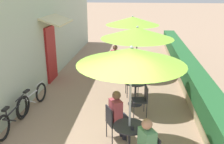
{
  "coord_description": "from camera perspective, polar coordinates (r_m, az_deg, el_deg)",
  "views": [
    {
      "loc": [
        0.92,
        -3.01,
        3.46
      ],
      "look_at": [
        0.15,
        4.21,
        1.0
      ],
      "focal_mm": 40.0,
      "sensor_mm": 36.0,
      "label": 1
    }
  ],
  "objects": [
    {
      "name": "bicycle_second",
      "position": [
        7.84,
        -17.69,
        -5.8
      ],
      "size": [
        0.25,
        1.63,
        0.7
      ],
      "rotation": [
        0.0,
        0.0,
        -0.12
      ],
      "color": "black",
      "rests_on": "ground_plane"
    },
    {
      "name": "cafe_chair_mid_left",
      "position": [
        7.09,
        6.91,
        -5.95
      ],
      "size": [
        0.47,
        0.47,
        0.87
      ],
      "rotation": [
        0.0,
        0.0,
        8.04
      ],
      "color": "#232328",
      "rests_on": "ground_plane"
    },
    {
      "name": "patio_table_mid",
      "position": [
        7.7,
        5.38,
        -3.97
      ],
      "size": [
        0.68,
        0.68,
        0.74
      ],
      "color": "#28282D",
      "rests_on": "ground_plane"
    },
    {
      "name": "patio_umbrella_mid",
      "position": [
        7.21,
        5.79,
        8.84
      ],
      "size": [
        2.09,
        2.09,
        2.44
      ],
      "color": "#B7B7BC",
      "rests_on": "ground_plane"
    },
    {
      "name": "coffee_cup_near",
      "position": [
        5.17,
        4.65,
        -12.51
      ],
      "size": [
        0.07,
        0.07,
        0.09
      ],
      "color": "#232328",
      "rests_on": "patio_table_near"
    },
    {
      "name": "bicycle_leaning",
      "position": [
        6.94,
        -21.72,
        -9.5
      ],
      "size": [
        0.1,
        1.66,
        0.72
      ],
      "rotation": [
        0.0,
        0.0,
        0.01
      ],
      "color": "black",
      "rests_on": "ground_plane"
    },
    {
      "name": "planter_hedge",
      "position": [
        10.15,
        16.2,
        1.2
      ],
      "size": [
        0.6,
        12.27,
        1.01
      ],
      "color": "tan",
      "rests_on": "ground_plane"
    },
    {
      "name": "cafe_chair_far_right",
      "position": [
        10.34,
        8.27,
        1.97
      ],
      "size": [
        0.42,
        0.42,
        0.87
      ],
      "rotation": [
        0.0,
        0.0,
        9.36
      ],
      "color": "#232328",
      "rests_on": "ground_plane"
    },
    {
      "name": "patio_table_near",
      "position": [
        5.44,
        3.96,
        -14.3
      ],
      "size": [
        0.68,
        0.68,
        0.74
      ],
      "color": "#28282D",
      "rests_on": "ground_plane"
    },
    {
      "name": "cafe_chair_far_left",
      "position": [
        10.31,
        0.65,
        2.11
      ],
      "size": [
        0.42,
        0.42,
        0.87
      ],
      "rotation": [
        0.0,
        0.0,
        6.22
      ],
      "color": "#232328",
      "rests_on": "ground_plane"
    },
    {
      "name": "cafe_chair_mid_right",
      "position": [
        8.31,
        4.08,
        -2.09
      ],
      "size": [
        0.47,
        0.47,
        0.87
      ],
      "rotation": [
        0.0,
        0.0,
        11.18
      ],
      "color": "#232328",
      "rests_on": "ground_plane"
    },
    {
      "name": "coffee_cup_mid",
      "position": [
        7.68,
        5.56,
        -1.78
      ],
      "size": [
        0.07,
        0.07,
        0.09
      ],
      "color": "teal",
      "rests_on": "patio_table_mid"
    },
    {
      "name": "coffee_cup_far",
      "position": [
        10.3,
        4.74,
        3.58
      ],
      "size": [
        0.07,
        0.07,
        0.09
      ],
      "color": "white",
      "rests_on": "patio_table_far"
    },
    {
      "name": "cafe_facade_wall",
      "position": [
        10.21,
        -14.03,
        10.45
      ],
      "size": [
        0.98,
        13.27,
        4.2
      ],
      "color": "#B2C1AD",
      "rests_on": "ground_plane"
    },
    {
      "name": "patio_table_far",
      "position": [
        10.3,
        4.46,
        1.97
      ],
      "size": [
        0.68,
        0.68,
        0.74
      ],
      "color": "#28282D",
      "rests_on": "ground_plane"
    },
    {
      "name": "patio_umbrella_near",
      "position": [
        4.72,
        4.43,
        3.62
      ],
      "size": [
        2.09,
        2.09,
        2.44
      ],
      "color": "#B7B7BC",
      "rests_on": "ground_plane"
    },
    {
      "name": "seated_patron_near_left",
      "position": [
        5.89,
        1.34,
        -9.4
      ],
      "size": [
        0.5,
        0.47,
        1.25
      ],
      "rotation": [
        0.0,
        0.0,
        5.21
      ],
      "color": "#23232D",
      "rests_on": "ground_plane"
    },
    {
      "name": "patio_umbrella_far",
      "position": [
        9.95,
        4.72,
        11.57
      ],
      "size": [
        2.09,
        2.09,
        2.44
      ],
      "color": "#B7B7BC",
      "rests_on": "ground_plane"
    },
    {
      "name": "seated_patron_far_left",
      "position": [
        10.36,
        0.74,
        3.19
      ],
      "size": [
        0.35,
        0.42,
        1.25
      ],
      "rotation": [
        0.0,
        0.0,
        6.22
      ],
      "color": "#23232D",
      "rests_on": "ground_plane"
    },
    {
      "name": "cafe_chair_near_left",
      "position": [
        5.93,
        0.32,
        -11.05
      ],
      "size": [
        0.54,
        0.54,
        0.87
      ],
      "rotation": [
        0.0,
        0.0,
        5.21
      ],
      "color": "#232328",
      "rests_on": "ground_plane"
    }
  ]
}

